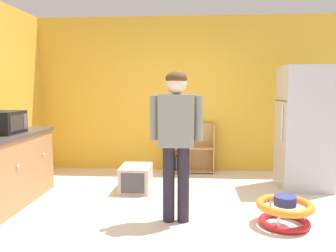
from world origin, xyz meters
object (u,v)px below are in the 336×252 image
standing_person (176,132)px  baby_walker (285,211)px  microwave (5,122)px  refrigerator (305,128)px  yellow_cup (25,125)px  pet_carrier (136,178)px  orange_cup (22,126)px  bookshelf (187,151)px  green_cup (8,126)px

standing_person → baby_walker: 1.44m
microwave → refrigerator: bearing=14.1°
microwave → yellow_cup: size_ratio=5.05×
pet_carrier → orange_cup: size_ratio=5.81×
standing_person → orange_cup: bearing=158.2°
refrigerator → microwave: bearing=-165.9°
orange_cup → yellow_cup: bearing=103.3°
standing_person → yellow_cup: 2.44m
bookshelf → standing_person: size_ratio=0.52×
bookshelf → orange_cup: orange_cup is taller
refrigerator → pet_carrier: bearing=-172.4°
refrigerator → microwave: size_ratio=3.71×
standing_person → green_cup: size_ratio=17.29×
microwave → yellow_cup: 0.62m
standing_person → bookshelf: bearing=87.7°
yellow_cup → orange_cup: bearing=-76.7°
baby_walker → microwave: bearing=172.2°
baby_walker → green_cup: bearing=165.4°
yellow_cup → standing_person: bearing=-25.2°
bookshelf → microwave: microwave is taller
bookshelf → standing_person: standing_person is taller
standing_person → pet_carrier: size_ratio=2.98×
yellow_cup → baby_walker: bearing=-17.6°
pet_carrier → orange_cup: (-1.54, -0.23, 0.77)m
bookshelf → green_cup: bearing=-151.3°
bookshelf → pet_carrier: size_ratio=1.54×
orange_cup → baby_walker: bearing=-15.0°
yellow_cup → green_cup: bearing=-140.4°
orange_cup → pet_carrier: bearing=8.4°
microwave → green_cup: microwave is taller
standing_person → orange_cup: size_ratio=17.29×
pet_carrier → orange_cup: 1.73m
bookshelf → orange_cup: (-2.26, -1.38, 0.58)m
baby_walker → pet_carrier: (-1.79, 1.12, 0.02)m
refrigerator → standing_person: size_ratio=1.08×
yellow_cup → green_cup: (-0.18, -0.15, 0.00)m
standing_person → baby_walker: (1.17, -0.03, -0.84)m
refrigerator → orange_cup: 4.00m
refrigerator → bookshelf: 1.97m
green_cup → microwave: bearing=-64.2°
refrigerator → pet_carrier: (-2.43, -0.32, -0.71)m
pet_carrier → microwave: microwave is taller
baby_walker → yellow_cup: 3.62m
pet_carrier → standing_person: bearing=-60.2°
yellow_cup → orange_cup: 0.18m
orange_cup → bookshelf: bearing=31.5°
refrigerator → standing_person: bearing=-141.8°
standing_person → green_cup: bearing=159.5°
baby_walker → yellow_cup: (-3.37, 1.07, 0.79)m
standing_person → yellow_cup: (-2.21, 1.04, -0.05)m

